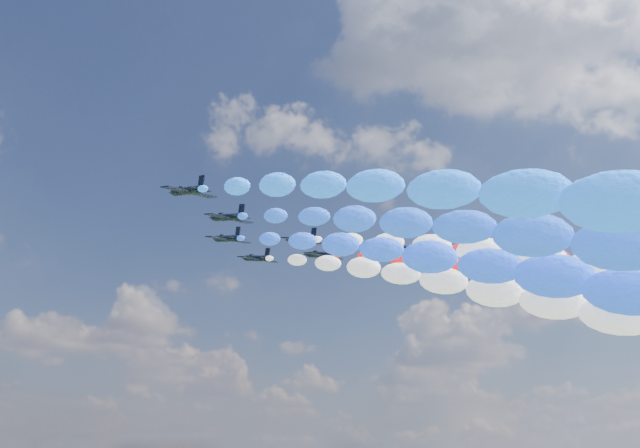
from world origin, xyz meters
TOP-DOWN VIEW (x-y plane):
  - jet_0 at (-29.61, -4.30)m, footprint 8.03×10.84m
  - trail_0 at (-29.61, -65.40)m, footprint 6.75×120.29m
  - jet_1 at (-18.19, 3.79)m, footprint 8.37×11.07m
  - trail_1 at (-18.19, -57.31)m, footprint 6.75×120.29m
  - jet_2 at (-11.28, 15.27)m, footprint 8.15×10.92m
  - trail_2 at (-11.28, -45.82)m, footprint 6.75×120.29m
  - jet_3 at (-0.80, 8.08)m, footprint 8.22×10.97m
  - trail_3 at (-0.80, -53.01)m, footprint 6.75×120.29m
  - jet_4 at (0.91, 24.71)m, footprint 7.77×10.65m
  - trail_4 at (0.91, -36.38)m, footprint 6.75×120.29m
  - jet_5 at (8.91, 14.95)m, footprint 8.37×11.08m
  - trail_5 at (8.91, -46.14)m, footprint 6.75×120.29m
  - jet_6 at (18.05, 2.17)m, footprint 8.27×11.01m
  - jet_7 at (29.61, -7.12)m, footprint 8.12×10.90m

SIDE VIEW (x-z plane):
  - trail_0 at x=-29.61m, z-range 57.81..99.16m
  - trail_1 at x=-18.19m, z-range 57.81..99.16m
  - trail_2 at x=-11.28m, z-range 57.81..99.16m
  - trail_3 at x=-0.80m, z-range 57.81..99.16m
  - trail_4 at x=0.91m, z-range 57.81..99.16m
  - trail_5 at x=8.91m, z-range 57.81..99.16m
  - jet_0 at x=-29.61m, z-range 94.52..98.71m
  - jet_1 at x=-18.19m, z-range 94.52..98.71m
  - jet_2 at x=-11.28m, z-range 94.52..98.71m
  - jet_3 at x=-0.80m, z-range 94.52..98.71m
  - jet_4 at x=0.91m, z-range 94.52..98.71m
  - jet_5 at x=8.91m, z-range 94.52..98.71m
  - jet_6 at x=18.05m, z-range 94.52..98.71m
  - jet_7 at x=29.61m, z-range 94.52..98.71m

